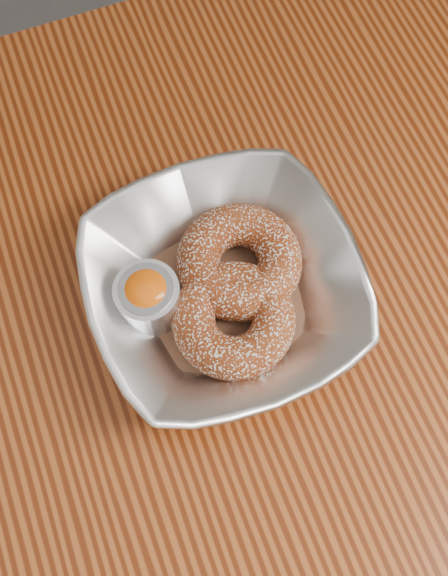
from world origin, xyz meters
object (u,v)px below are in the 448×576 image
object	(u,v)px
ramekin	(148,298)
donut_back	(239,261)
table	(255,358)
serving_bowl	(224,289)
donut_front	(234,320)

from	to	relation	value
ramekin	donut_back	bearing A→B (deg)	4.41
table	ramekin	distance (m)	0.17
donut_back	ramekin	size ratio (longest dim) A/B	1.99
serving_bowl	ramekin	xyz separation A→B (m)	(-0.06, 0.01, 0.01)
serving_bowl	ramekin	size ratio (longest dim) A/B	4.21
serving_bowl	donut_front	xyz separation A→B (m)	(-0.00, -0.03, 0.00)
table	donut_back	bearing A→B (deg)	89.48
table	serving_bowl	xyz separation A→B (m)	(-0.02, 0.03, 0.13)
serving_bowl	ramekin	distance (m)	0.07
donut_back	ramekin	distance (m)	0.09
table	donut_front	size ratio (longest dim) A/B	11.46
donut_front	serving_bowl	bearing A→B (deg)	85.21
table	donut_front	distance (m)	0.13
serving_bowl	donut_back	size ratio (longest dim) A/B	2.12
serving_bowl	donut_front	world-z (taller)	serving_bowl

